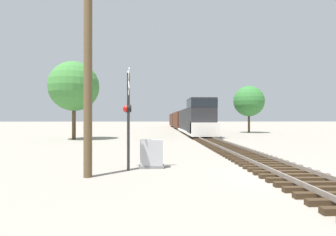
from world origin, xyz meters
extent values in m
plane|color=gray|center=(0.00, 0.00, 0.00)|extent=(400.00, 400.00, 0.00)
cube|color=#382819|center=(0.00, -2.10, 0.08)|extent=(2.60, 0.22, 0.16)
cube|color=#382819|center=(0.00, -1.50, 0.08)|extent=(2.60, 0.22, 0.16)
cube|color=#382819|center=(0.00, -0.90, 0.08)|extent=(2.60, 0.22, 0.16)
cube|color=#382819|center=(0.00, -0.30, 0.08)|extent=(2.60, 0.22, 0.16)
cube|color=#382819|center=(0.00, 0.30, 0.08)|extent=(2.60, 0.22, 0.16)
cube|color=#382819|center=(0.00, 0.90, 0.08)|extent=(2.60, 0.22, 0.16)
cube|color=#382819|center=(0.00, 1.50, 0.08)|extent=(2.60, 0.22, 0.16)
cube|color=#382819|center=(0.00, 2.10, 0.08)|extent=(2.60, 0.22, 0.16)
cube|color=#382819|center=(0.00, 2.70, 0.08)|extent=(2.60, 0.22, 0.16)
cube|color=#382819|center=(0.00, 3.30, 0.08)|extent=(2.60, 0.22, 0.16)
cube|color=#382819|center=(0.00, 3.90, 0.08)|extent=(2.60, 0.22, 0.16)
cube|color=#382819|center=(0.00, 4.50, 0.08)|extent=(2.60, 0.22, 0.16)
cube|color=#382819|center=(0.00, 5.10, 0.08)|extent=(2.60, 0.22, 0.16)
cube|color=#382819|center=(0.00, 5.70, 0.08)|extent=(2.60, 0.22, 0.16)
cube|color=#382819|center=(0.00, 6.30, 0.08)|extent=(2.60, 0.22, 0.16)
cube|color=#382819|center=(0.00, 6.90, 0.08)|extent=(2.60, 0.22, 0.16)
cube|color=#382819|center=(0.00, 7.50, 0.08)|extent=(2.60, 0.22, 0.16)
cube|color=#382819|center=(0.00, 8.10, 0.08)|extent=(2.60, 0.22, 0.16)
cube|color=#382819|center=(0.00, 8.70, 0.08)|extent=(2.60, 0.22, 0.16)
cube|color=#382819|center=(0.00, 9.30, 0.08)|extent=(2.60, 0.22, 0.16)
cube|color=#382819|center=(0.00, 9.90, 0.08)|extent=(2.60, 0.22, 0.16)
cube|color=#382819|center=(0.00, 10.50, 0.08)|extent=(2.60, 0.22, 0.16)
cube|color=#382819|center=(0.00, 11.10, 0.08)|extent=(2.60, 0.22, 0.16)
cube|color=#382819|center=(0.00, 11.70, 0.08)|extent=(2.60, 0.22, 0.16)
cube|color=#382819|center=(0.00, 12.30, 0.08)|extent=(2.60, 0.22, 0.16)
cube|color=#382819|center=(0.00, 12.90, 0.08)|extent=(2.60, 0.22, 0.16)
cube|color=#382819|center=(0.00, 13.50, 0.08)|extent=(2.60, 0.22, 0.16)
cube|color=#382819|center=(0.00, 14.10, 0.08)|extent=(2.60, 0.22, 0.16)
cube|color=#382819|center=(0.00, 14.70, 0.08)|extent=(2.60, 0.22, 0.16)
cube|color=#382819|center=(0.00, 15.30, 0.08)|extent=(2.60, 0.22, 0.16)
cube|color=#382819|center=(0.00, 15.90, 0.08)|extent=(2.60, 0.22, 0.16)
cube|color=#382819|center=(0.00, 16.50, 0.08)|extent=(2.60, 0.22, 0.16)
cube|color=#382819|center=(0.00, 17.10, 0.08)|extent=(2.60, 0.22, 0.16)
cube|color=#382819|center=(0.00, 17.70, 0.08)|extent=(2.60, 0.22, 0.16)
cube|color=#382819|center=(0.00, 18.30, 0.08)|extent=(2.60, 0.22, 0.16)
cube|color=#382819|center=(0.00, 18.90, 0.08)|extent=(2.60, 0.22, 0.16)
cube|color=#382819|center=(0.00, 19.50, 0.08)|extent=(2.60, 0.22, 0.16)
cube|color=slate|center=(-0.72, 0.00, 0.23)|extent=(0.07, 160.00, 0.15)
cube|color=slate|center=(0.72, 0.00, 0.23)|extent=(0.07, 160.00, 0.15)
cube|color=#232326|center=(0.00, 29.86, 1.94)|extent=(2.43, 13.72, 3.27)
cube|color=#232326|center=(0.00, 20.26, 2.41)|extent=(2.86, 4.31, 4.19)
cube|color=black|center=(0.00, 20.26, 3.89)|extent=(2.89, 4.36, 0.92)
cube|color=white|center=(0.00, 18.10, 1.04)|extent=(2.86, 1.96, 1.47)
cube|color=white|center=(0.00, 26.92, 0.43)|extent=(2.92, 19.21, 0.24)
cube|color=black|center=(0.00, 20.55, 0.50)|extent=(1.58, 2.20, 1.00)
cube|color=black|center=(0.00, 33.29, 0.50)|extent=(1.58, 2.20, 1.00)
cube|color=#4C2819|center=(0.00, 46.10, 1.95)|extent=(2.72, 15.22, 3.28)
cube|color=black|center=(0.00, 41.15, 0.45)|extent=(1.58, 2.20, 0.90)
cube|color=black|center=(0.00, 51.05, 0.45)|extent=(1.58, 2.20, 0.90)
cube|color=#4C2819|center=(0.00, 63.09, 1.95)|extent=(2.72, 15.22, 3.28)
cube|color=black|center=(0.00, 58.15, 0.45)|extent=(1.58, 2.20, 0.90)
cube|color=black|center=(0.00, 68.04, 0.45)|extent=(1.58, 2.20, 0.90)
cylinder|color=#333333|center=(-6.25, 1.41, 2.06)|extent=(0.12, 0.12, 4.13)
cube|color=white|center=(-6.25, 1.41, 3.83)|extent=(0.19, 0.92, 0.93)
cube|color=white|center=(-6.25, 1.41, 3.83)|extent=(0.19, 0.92, 0.93)
cube|color=black|center=(-6.25, 1.41, 2.60)|extent=(0.21, 0.86, 0.06)
cylinder|color=black|center=(-6.31, 1.75, 2.60)|extent=(0.23, 0.33, 0.30)
sphere|color=red|center=(-6.41, 1.74, 2.60)|extent=(0.26, 0.26, 0.26)
cylinder|color=black|center=(-6.19, 1.07, 2.60)|extent=(0.23, 0.33, 0.30)
sphere|color=red|center=(-6.29, 1.05, 2.60)|extent=(0.26, 0.26, 0.26)
cube|color=white|center=(-6.25, 1.41, 3.28)|extent=(0.08, 0.32, 0.20)
cube|color=slate|center=(-5.28, 1.90, 0.06)|extent=(1.09, 0.50, 0.12)
cube|color=#ADADB2|center=(-5.28, 1.90, 0.68)|extent=(0.99, 0.45, 1.13)
cylinder|color=brown|center=(-7.61, 0.16, 4.59)|extent=(0.31, 0.31, 9.18)
cylinder|color=#473521|center=(-13.80, 18.14, 2.02)|extent=(0.39, 0.39, 4.05)
sphere|color=#3D7F38|center=(-13.80, 18.14, 5.61)|extent=(5.20, 5.20, 5.20)
cylinder|color=#473521|center=(9.24, 30.57, 1.76)|extent=(0.33, 0.33, 3.53)
sphere|color=#337533|center=(9.24, 30.57, 4.95)|extent=(4.75, 4.75, 4.75)
camera|label=1|loc=(-5.02, -9.70, 2.18)|focal=28.00mm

